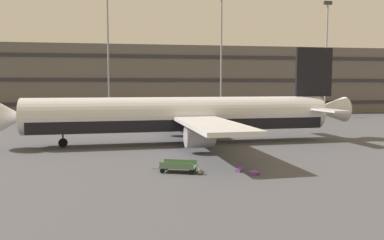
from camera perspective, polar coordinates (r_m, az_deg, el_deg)
ground_plane at (r=40.38m, az=1.70°, el=-3.64°), size 600.00×600.00×0.00m
terminal_structure at (r=89.84m, az=-4.12°, el=6.08°), size 128.41×15.85×15.29m
airliner at (r=40.37m, az=-1.01°, el=0.64°), size 38.73×31.28×10.66m
light_mast_left at (r=76.71m, az=-12.78°, el=11.43°), size 1.80×0.50×25.97m
light_mast_center_left at (r=78.51m, az=4.51°, el=10.97°), size 1.80×0.50×24.83m
light_mast_center_right at (r=86.80m, az=19.93°, el=9.98°), size 1.80×0.50×24.42m
suitcase_orange at (r=26.67m, az=9.54°, el=-8.04°), size 0.70×0.80×0.23m
suitcase_small at (r=27.44m, az=7.32°, el=-7.61°), size 0.69×0.70×0.26m
backpack_upright at (r=26.37m, az=1.21°, el=-7.93°), size 0.44×0.39×0.47m
baggage_cart at (r=26.99m, az=-2.12°, el=-7.14°), size 3.33×2.10×0.82m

